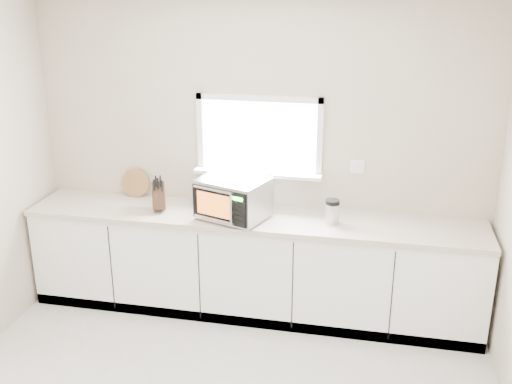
# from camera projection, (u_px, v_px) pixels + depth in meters

# --- Properties ---
(back_wall) EXTENTS (4.00, 0.17, 2.70)m
(back_wall) POSITION_uv_depth(u_px,v_px,m) (260.00, 156.00, 5.24)
(back_wall) COLOR beige
(back_wall) RESTS_ON ground
(cabinets) EXTENTS (3.92, 0.60, 0.88)m
(cabinets) POSITION_uv_depth(u_px,v_px,m) (253.00, 266.00, 5.27)
(cabinets) COLOR white
(cabinets) RESTS_ON ground
(countertop) EXTENTS (3.92, 0.64, 0.04)m
(countertop) POSITION_uv_depth(u_px,v_px,m) (252.00, 218.00, 5.11)
(countertop) COLOR beige
(countertop) RESTS_ON cabinets
(microwave) EXTENTS (0.64, 0.57, 0.35)m
(microwave) POSITION_uv_depth(u_px,v_px,m) (233.00, 198.00, 4.99)
(microwave) COLOR black
(microwave) RESTS_ON countertop
(knife_block) EXTENTS (0.18, 0.25, 0.33)m
(knife_block) POSITION_uv_depth(u_px,v_px,m) (159.00, 195.00, 5.18)
(knife_block) COLOR #422517
(knife_block) RESTS_ON countertop
(cutting_board) EXTENTS (0.27, 0.06, 0.27)m
(cutting_board) POSITION_uv_depth(u_px,v_px,m) (135.00, 183.00, 5.51)
(cutting_board) COLOR #A86A41
(cutting_board) RESTS_ON countertop
(coffee_grinder) EXTENTS (0.14, 0.14, 0.21)m
(coffee_grinder) POSITION_uv_depth(u_px,v_px,m) (332.00, 211.00, 4.91)
(coffee_grinder) COLOR #B7BABF
(coffee_grinder) RESTS_ON countertop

